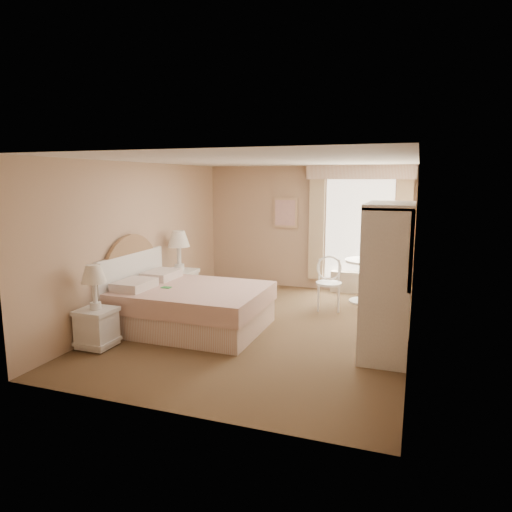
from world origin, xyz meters
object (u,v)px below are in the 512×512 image
at_px(cafe_chair, 329,279).
at_px(nightstand_near, 96,317).
at_px(round_table, 365,274).
at_px(armoire, 387,292).
at_px(bed, 186,305).
at_px(nightstand_far, 180,277).

bearing_deg(cafe_chair, nightstand_near, -142.27).
bearing_deg(round_table, cafe_chair, -130.66).
height_order(nightstand_near, armoire, armoire).
bearing_deg(nightstand_near, armoire, 16.82).
relative_size(bed, round_table, 2.72).
relative_size(nightstand_far, cafe_chair, 1.43).
bearing_deg(bed, armoire, -0.79).
bearing_deg(cafe_chair, nightstand_far, -177.10).
xyz_separation_m(nightstand_far, armoire, (3.65, -1.17, 0.31)).
relative_size(nightstand_near, round_table, 1.41).
xyz_separation_m(bed, round_table, (2.40, 2.39, 0.17)).
height_order(bed, nightstand_near, bed).
bearing_deg(nightstand_far, cafe_chair, 13.55).
xyz_separation_m(bed, nightstand_near, (-0.72, -1.14, 0.06)).
height_order(nightstand_far, cafe_chair, nightstand_far).
bearing_deg(nightstand_far, bed, -57.45).
distance_m(bed, cafe_chair, 2.56).
bearing_deg(round_table, nightstand_near, -131.45).
distance_m(cafe_chair, armoire, 2.11).
height_order(bed, nightstand_far, bed).
relative_size(nightstand_near, cafe_chair, 1.21).
distance_m(round_table, cafe_chair, 0.84).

